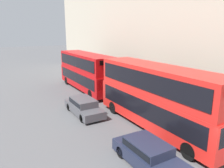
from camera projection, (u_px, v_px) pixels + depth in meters
The scene contains 5 objects.
bus_leading at pixel (157, 95), 15.23m from camera, with size 2.59×11.20×4.51m.
bus_second_in_queue at pixel (86, 70), 25.51m from camera, with size 2.59×10.64×4.27m.
car_dark_sedan at pixel (148, 153), 11.21m from camera, with size 1.81×4.32×1.33m.
car_hatchback at pixel (84, 106), 18.24m from camera, with size 1.80×4.63×1.34m.
pedestrian at pixel (129, 89), 23.22m from camera, with size 0.36×0.36×1.73m.
Camera 1 is at (-8.48, -4.40, 6.83)m, focal length 35.00 mm.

